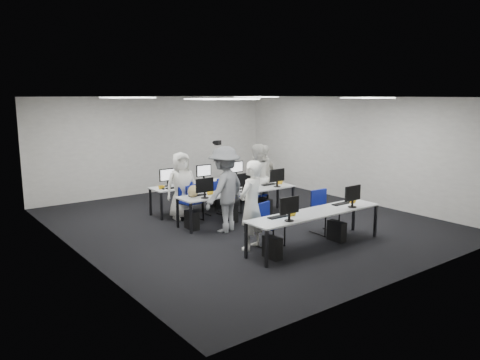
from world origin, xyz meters
TOP-DOWN VIEW (x-y plane):
  - room at (0.00, 0.00)m, footprint 9.00×9.02m
  - ceiling_panels at (0.00, 0.00)m, footprint 5.20×4.60m
  - desk_front at (0.00, -2.40)m, footprint 3.20×0.70m
  - desk_mid at (0.00, 0.20)m, footprint 3.20×0.70m
  - desk_back at (0.00, 1.60)m, footprint 3.20×0.70m
  - equipment_front at (-0.19, -2.42)m, footprint 2.51×0.41m
  - equipment_mid at (-0.19, 0.18)m, footprint 2.91×0.41m
  - equipment_back at (0.19, 1.62)m, footprint 2.91×0.41m
  - chair_0 at (-0.73, -1.83)m, footprint 0.53×0.56m
  - chair_1 at (0.86, -1.85)m, footprint 0.49×0.53m
  - chair_2 at (-0.97, 0.87)m, footprint 0.51×0.54m
  - chair_3 at (0.14, 0.81)m, footprint 0.59×0.61m
  - chair_4 at (0.99, 0.69)m, footprint 0.42×0.45m
  - chair_5 at (-1.00, 1.02)m, footprint 0.55×0.58m
  - chair_6 at (-0.16, 1.10)m, footprint 0.47×0.51m
  - chair_7 at (1.13, 0.95)m, footprint 0.54×0.56m
  - handbag at (-1.24, 0.29)m, footprint 0.39×0.33m
  - student_0 at (-1.12, -1.71)m, footprint 0.76×0.63m
  - student_1 at (0.99, 0.72)m, footprint 0.93×0.76m
  - student_2 at (-1.06, 1.15)m, footprint 0.88×0.64m
  - student_3 at (1.40, 0.94)m, footprint 1.05×0.56m
  - photographer at (-0.84, -0.40)m, footprint 1.43×1.13m
  - dslr_camera at (-0.90, -0.23)m, footprint 0.20×0.22m

SIDE VIEW (x-z plane):
  - chair_4 at x=0.99m, z-range -0.15..0.67m
  - chair_7 at x=1.13m, z-range -0.16..0.69m
  - chair_6 at x=-0.16m, z-range -0.16..0.72m
  - chair_5 at x=-1.00m, z-range -0.16..0.72m
  - chair_0 at x=-0.73m, z-range -0.16..0.73m
  - chair_2 at x=-0.97m, z-range -0.17..0.75m
  - chair_3 at x=0.14m, z-range -0.17..0.76m
  - chair_1 at x=0.86m, z-range -0.18..0.78m
  - equipment_mid at x=-0.19m, z-range -0.24..0.95m
  - equipment_back at x=0.19m, z-range -0.24..0.95m
  - equipment_front at x=-0.19m, z-range -0.24..0.95m
  - desk_front at x=0.00m, z-range 0.32..1.05m
  - desk_mid at x=0.00m, z-range 0.32..1.05m
  - desk_back at x=0.00m, z-range 0.32..1.05m
  - student_2 at x=-1.06m, z-range 0.00..1.67m
  - student_3 at x=1.40m, z-range 0.00..1.71m
  - handbag at x=-1.24m, z-range 0.73..1.00m
  - student_1 at x=0.99m, z-range 0.00..1.78m
  - student_0 at x=-1.12m, z-range 0.00..1.80m
  - photographer at x=-0.84m, z-range 0.00..1.94m
  - room at x=0.00m, z-range 0.00..3.00m
  - dslr_camera at x=-0.90m, z-range 1.96..2.06m
  - ceiling_panels at x=0.00m, z-range 2.98..2.99m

